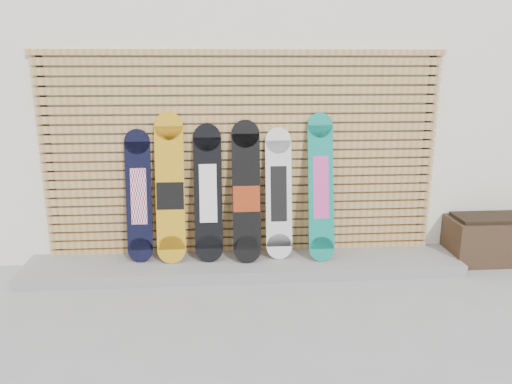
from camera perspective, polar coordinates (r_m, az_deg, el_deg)
The scene contains 11 objects.
ground at distance 4.82m, azimuth 0.90°, elevation -12.12°, with size 80.00×80.00×0.00m, color gray.
building at distance 7.84m, azimuth 2.38°, elevation 11.99°, with size 12.00×5.00×3.60m, color white.
concrete_step at distance 5.40m, azimuth -1.34°, elevation -8.34°, with size 4.60×0.70×0.12m, color gray.
slat_wall at distance 5.35m, azimuth -1.57°, elevation 4.29°, with size 4.26×0.08×2.29m.
planter_box at distance 6.22m, azimuth 26.24°, elevation -4.80°, with size 1.18×0.49×0.53m.
snowboard_0 at distance 5.34m, azimuth -13.24°, elevation -0.48°, with size 0.26×0.27×1.38m.
snowboard_1 at distance 5.25m, azimuth -9.79°, elevation 0.29°, with size 0.30×0.32×1.56m.
snowboard_2 at distance 5.25m, azimuth -5.49°, elevation -0.15°, with size 0.29×0.31×1.43m.
snowboard_3 at distance 5.22m, azimuth -1.11°, elevation -0.08°, with size 0.30×0.37×1.47m.
snowboard_4 at distance 5.30m, azimuth 2.61°, elevation -0.21°, with size 0.28×0.28×1.39m.
snowboard_5 at distance 5.31m, azimuth 7.41°, elevation 0.53°, with size 0.27×0.38×1.54m.
Camera 1 is at (-0.39, -4.28, 2.18)m, focal length 35.00 mm.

